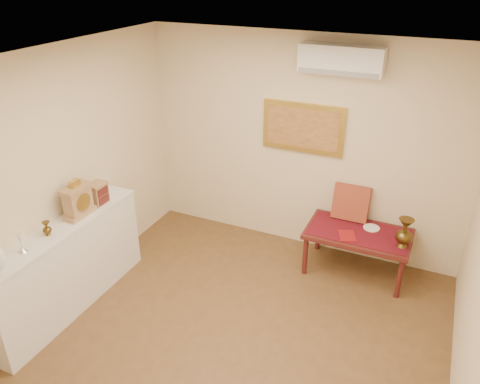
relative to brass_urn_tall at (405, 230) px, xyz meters
The scene contains 17 objects.
floor 2.36m from the brass_urn_tall, 127.26° to the right, with size 4.50×4.50×0.00m, color brown.
ceiling 2.95m from the brass_urn_tall, 127.26° to the right, with size 4.50×4.50×0.00m, color white.
wall_back 1.55m from the brass_urn_tall, 160.53° to the left, with size 4.00×0.02×2.70m, color beige.
wall_left 3.83m from the brass_urn_tall, 152.10° to the right, with size 0.02×4.50×2.70m, color beige.
candlestick 3.90m from the brass_urn_tall, 144.82° to the right, with size 0.09×0.09×0.19m, color silver, non-canonical shape.
brass_urn_small 3.73m from the brass_urn_tall, 148.86° to the right, with size 0.09×0.09×0.19m, color brown, non-canonical shape.
table_cloth 0.55m from the brass_urn_tall, 167.91° to the left, with size 1.14×0.59×0.01m, color maroon.
brass_urn_tall is the anchor object (origin of this frame).
plate 0.49m from the brass_urn_tall, 147.55° to the left, with size 0.19×0.19×0.01m, color silver.
menu 0.64m from the brass_urn_tall, behind, with size 0.18×0.25×0.01m, color maroon.
cushion 0.77m from the brass_urn_tall, 150.88° to the left, with size 0.43×0.10×0.43m, color maroon.
display_ledge 3.65m from the brass_urn_tall, 150.81° to the right, with size 0.37×2.02×0.98m.
mantel_clock 3.51m from the brass_urn_tall, 154.83° to the right, with size 0.17×0.36×0.41m.
wooden_chest 3.38m from the brass_urn_tall, 159.38° to the right, with size 0.16×0.21×0.24m.
low_table 0.58m from the brass_urn_tall, 167.91° to the left, with size 1.20×0.70×0.55m.
painting 1.65m from the brass_urn_tall, 161.56° to the left, with size 1.00×0.06×0.60m.
ac_unit 1.96m from the brass_urn_tall, 160.01° to the left, with size 0.90×0.25×0.30m.
Camera 1 is at (1.50, -2.93, 3.43)m, focal length 35.00 mm.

